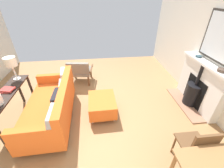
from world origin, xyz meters
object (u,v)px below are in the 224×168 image
(sofa, at_px, (53,106))
(mantel_bowl_far, at_px, (222,70))
(ottoman, at_px, (102,105))
(console_table, at_px, (7,98))
(dining_chair_near_fireplace, at_px, (197,146))
(armchair_accent, at_px, (80,70))
(book_stack, at_px, (7,90))
(mantel_bowl_near, at_px, (199,56))
(fireplace, at_px, (198,87))
(table_lamp_near_end, at_px, (11,63))

(sofa, bearing_deg, mantel_bowl_far, 175.66)
(mantel_bowl_far, relative_size, ottoman, 0.22)
(console_table, relative_size, dining_chair_near_fireplace, 1.71)
(armchair_accent, xyz_separation_m, book_stack, (1.23, 1.32, 0.34))
(mantel_bowl_near, relative_size, sofa, 0.07)
(mantel_bowl_near, height_order, armchair_accent, mantel_bowl_near)
(fireplace, bearing_deg, mantel_bowl_near, -91.28)
(fireplace, height_order, mantel_bowl_near, mantel_bowl_near)
(dining_chair_near_fireplace, bearing_deg, table_lamp_near_end, -30.66)
(ottoman, bearing_deg, book_stack, -1.28)
(fireplace, bearing_deg, dining_chair_near_fireplace, 56.29)
(table_lamp_near_end, distance_m, dining_chair_near_fireplace, 3.61)
(ottoman, height_order, table_lamp_near_end, table_lamp_near_end)
(ottoman, distance_m, book_stack, 1.85)
(mantel_bowl_far, bearing_deg, fireplace, -88.87)
(mantel_bowl_far, height_order, book_stack, mantel_bowl_far)
(sofa, relative_size, dining_chair_near_fireplace, 2.14)
(ottoman, relative_size, book_stack, 2.76)
(fireplace, bearing_deg, mantel_bowl_far, 91.13)
(mantel_bowl_far, bearing_deg, console_table, -3.49)
(ottoman, distance_m, console_table, 1.83)
(console_table, relative_size, table_lamp_near_end, 2.86)
(fireplace, bearing_deg, ottoman, 1.79)
(mantel_bowl_near, bearing_deg, book_stack, 5.11)
(mantel_bowl_far, relative_size, console_table, 0.11)
(fireplace, xyz_separation_m, armchair_accent, (2.76, -1.29, -0.07))
(fireplace, distance_m, book_stack, 4.00)
(armchair_accent, bearing_deg, console_table, 49.03)
(mantel_bowl_near, xyz_separation_m, sofa, (3.22, 0.45, -0.74))
(sofa, xyz_separation_m, ottoman, (-1.01, -0.06, -0.12))
(ottoman, distance_m, armchair_accent, 1.48)
(armchair_accent, height_order, console_table, armchair_accent)
(sofa, distance_m, armchair_accent, 1.49)
(console_table, xyz_separation_m, table_lamp_near_end, (-0.00, -0.54, 0.49))
(book_stack, bearing_deg, table_lamp_near_end, -89.64)
(mantel_bowl_far, xyz_separation_m, sofa, (3.22, -0.24, -0.74))
(table_lamp_near_end, xyz_separation_m, book_stack, (-0.00, 0.44, -0.36))
(armchair_accent, bearing_deg, sofa, 72.22)
(ottoman, relative_size, dining_chair_near_fireplace, 0.85)
(console_table, bearing_deg, dining_chair_near_fireplace, 157.35)
(console_table, bearing_deg, table_lamp_near_end, -90.00)
(mantel_bowl_near, bearing_deg, dining_chair_near_fireplace, 61.41)
(mantel_bowl_near, xyz_separation_m, ottoman, (2.22, 0.40, -0.86))
(ottoman, xyz_separation_m, dining_chair_near_fireplace, (-1.27, 1.33, 0.26))
(console_table, bearing_deg, fireplace, -178.17)
(fireplace, relative_size, mantel_bowl_near, 10.68)
(mantel_bowl_near, distance_m, dining_chair_near_fireplace, 2.06)
(fireplace, bearing_deg, armchair_accent, -25.03)
(mantel_bowl_near, distance_m, armchair_accent, 3.01)
(console_table, relative_size, book_stack, 5.54)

